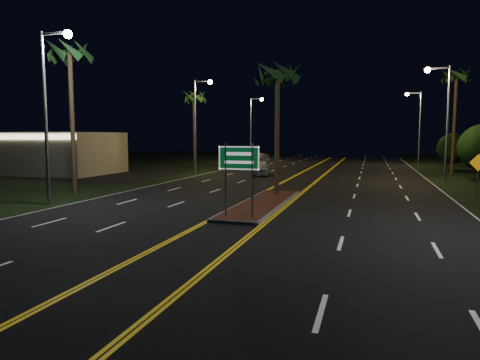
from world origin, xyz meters
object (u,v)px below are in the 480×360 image
at_px(car_far, 259,158).
at_px(commercial_building, 39,153).
at_px(palm_left_far, 194,97).
at_px(streetlight_left_near, 51,97).
at_px(palm_left_near, 70,54).
at_px(highway_sign, 239,165).
at_px(median_island, 262,204).
at_px(palm_right_far, 457,77).
at_px(streetlight_right_far, 417,120).
at_px(streetlight_left_mid, 199,115).
at_px(warning_sign, 478,168).
at_px(shrub_far, 453,148).
at_px(palm_median, 278,74).
at_px(streetlight_right_mid, 443,110).
at_px(car_near, 261,167).
at_px(streetlight_left_far, 253,122).

bearing_deg(car_far, commercial_building, -125.59).
bearing_deg(palm_left_far, streetlight_left_near, -84.79).
bearing_deg(palm_left_near, highway_sign, -22.60).
bearing_deg(car_far, median_island, -69.75).
relative_size(median_island, palm_right_far, 1.00).
bearing_deg(palm_right_far, palm_left_near, -138.99).
bearing_deg(commercial_building, streetlight_right_far, 31.01).
bearing_deg(median_island, streetlight_left_mid, 121.98).
bearing_deg(palm_left_far, palm_left_near, -89.14).
distance_m(median_island, warning_sign, 14.14).
distance_m(shrub_far, car_far, 22.87).
xyz_separation_m(commercial_building, palm_median, (26.00, -9.49, 5.27)).
relative_size(palm_left_far, car_far, 1.83).
relative_size(highway_sign, streetlight_right_mid, 0.36).
bearing_deg(car_near, commercial_building, -178.73).
height_order(median_island, palm_left_near, palm_left_near).
bearing_deg(streetlight_left_far, streetlight_left_mid, -90.00).
distance_m(streetlight_left_near, streetlight_left_far, 40.00).
height_order(shrub_far, car_near, shrub_far).
relative_size(streetlight_right_mid, car_far, 1.87).
bearing_deg(streetlight_left_far, highway_sign, -75.56).
relative_size(streetlight_right_mid, car_near, 1.87).
bearing_deg(median_island, highway_sign, -90.00).
height_order(commercial_building, palm_right_far, palm_right_far).
xyz_separation_m(streetlight_right_mid, car_far, (-19.30, 17.88, -4.85)).
relative_size(highway_sign, streetlight_left_near, 0.36).
bearing_deg(commercial_building, palm_median, -20.05).
height_order(median_island, palm_median, palm_median).
relative_size(streetlight_right_mid, warning_sign, 3.53).
distance_m(streetlight_right_mid, palm_right_far, 9.00).
xyz_separation_m(streetlight_left_near, car_far, (1.92, 35.88, -4.85)).
distance_m(highway_sign, palm_left_far, 28.77).
xyz_separation_m(highway_sign, palm_left_far, (-12.80, 25.20, 5.34)).
height_order(car_far, warning_sign, warning_sign).
bearing_deg(commercial_building, car_near, 10.73).
distance_m(streetlight_left_mid, car_far, 16.72).
distance_m(commercial_building, palm_left_near, 19.25).
distance_m(streetlight_left_mid, shrub_far, 27.40).
bearing_deg(highway_sign, streetlight_right_mid, 61.07).
bearing_deg(streetlight_left_near, palm_left_far, 95.21).
height_order(streetlight_left_mid, streetlight_right_mid, same).
bearing_deg(palm_left_far, streetlight_left_far, 82.22).
relative_size(shrub_far, warning_sign, 1.55).
bearing_deg(palm_left_far, streetlight_right_mid, -14.37).
bearing_deg(streetlight_left_far, car_far, -64.98).
bearing_deg(commercial_building, streetlight_left_mid, 14.61).
distance_m(highway_sign, streetlight_left_near, 11.17).
distance_m(highway_sign, commercial_building, 31.17).
distance_m(palm_left_near, shrub_far, 38.93).
distance_m(streetlight_left_mid, streetlight_right_far, 27.83).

